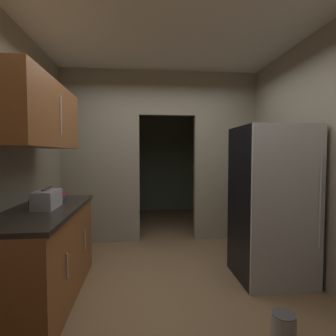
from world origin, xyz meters
The scene contains 10 objects.
ground centered at (0.00, 0.00, 0.00)m, with size 20.00×20.00×0.00m, color brown.
kitchen_overhead_slab centered at (0.00, 0.49, 2.76)m, with size 3.52×7.29×0.06m, color silver.
kitchen_partition centered at (-0.03, 1.64, 1.46)m, with size 3.12×0.12×2.73m.
adjoining_room_shell centered at (0.00, 3.34, 1.37)m, with size 3.12×2.49×2.73m.
refrigerator centered at (1.14, 0.12, 0.86)m, with size 0.76×0.77×1.72m.
lower_cabinet_run centered at (-1.25, -0.11, 0.45)m, with size 0.63×1.65×0.89m.
upper_cabinet_counterside centered at (-1.25, -0.11, 1.78)m, with size 0.36×1.49×0.61m.
boombox centered at (-1.22, -0.10, 0.98)m, with size 0.20×0.37×0.20m.
book_stack centered at (-1.24, 0.35, 0.94)m, with size 0.14×0.18×0.09m.
paint_can centered at (0.76, -0.88, 0.10)m, with size 0.19×0.19×0.20m.
Camera 1 is at (-0.31, -2.81, 1.42)m, focal length 29.38 mm.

